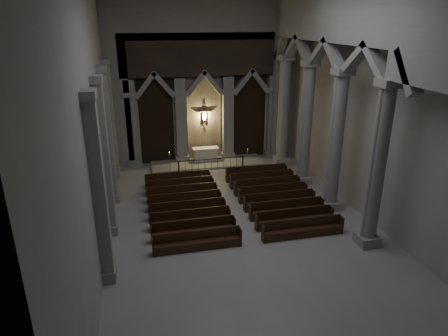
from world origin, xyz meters
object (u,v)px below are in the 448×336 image
object	(u,v)px
candle_stand_right	(247,160)
worshipper	(238,174)
altar_rail	(211,163)
candle_stand_left	(170,167)
pews	(232,203)
altar	(206,154)

from	to	relation	value
candle_stand_right	worshipper	size ratio (longest dim) A/B	1.19
altar_rail	candle_stand_left	distance (m)	2.97
altar_rail	worshipper	xyz separation A→B (m)	(1.40, -2.43, -0.10)
pews	altar	bearing A→B (deg)	90.42
altar	altar_rail	world-z (taller)	altar
altar_rail	pews	size ratio (longest dim) A/B	0.50
candle_stand_left	pews	distance (m)	7.28
candle_stand_left	pews	bearing A→B (deg)	-66.16
altar_rail	candle_stand_right	distance (m)	3.00
candle_stand_left	pews	xyz separation A→B (m)	(2.94, -6.66, -0.11)
candle_stand_left	altar_rail	bearing A→B (deg)	-7.44
altar	worshipper	world-z (taller)	altar
candle_stand_left	worshipper	world-z (taller)	candle_stand_left
altar_rail	altar	bearing A→B (deg)	91.74
altar	pews	distance (m)	8.26
altar	candle_stand_left	size ratio (longest dim) A/B	1.27
candle_stand_right	worshipper	distance (m)	3.46
altar	candle_stand_right	distance (m)	3.25
altar_rail	pews	xyz separation A→B (m)	(0.00, -6.27, -0.32)
altar	altar_rail	bearing A→B (deg)	-88.26
altar_rail	candle_stand_left	bearing A→B (deg)	172.56
altar	candle_stand_right	xyz separation A→B (m)	(2.97, -1.30, -0.31)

